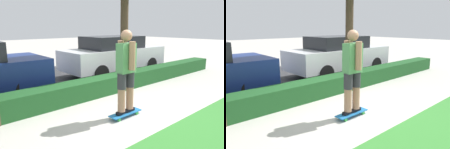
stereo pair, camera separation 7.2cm
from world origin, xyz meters
TOP-DOWN VIEW (x-y plane):
  - ground_plane at (0.00, 0.00)m, footprint 60.00×60.00m
  - street_asphalt at (0.00, 4.20)m, footprint 12.80×5.00m
  - hedge_row at (0.00, 1.60)m, footprint 12.80×0.60m
  - skateboard at (-0.31, -0.06)m, footprint 0.83×0.24m
  - skater_person at (-0.31, -0.06)m, footprint 0.52×0.47m
  - parked_car_middle at (2.56, 3.45)m, footprint 4.57×1.78m

SIDE VIEW (x-z plane):
  - ground_plane at x=0.00m, z-range 0.00..0.00m
  - street_asphalt at x=0.00m, z-range 0.00..0.01m
  - skateboard at x=-0.31m, z-range 0.03..0.12m
  - hedge_row at x=0.00m, z-range 0.00..0.51m
  - parked_car_middle at x=2.56m, z-range 0.03..1.61m
  - skater_person at x=-0.31m, z-range 0.16..1.97m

